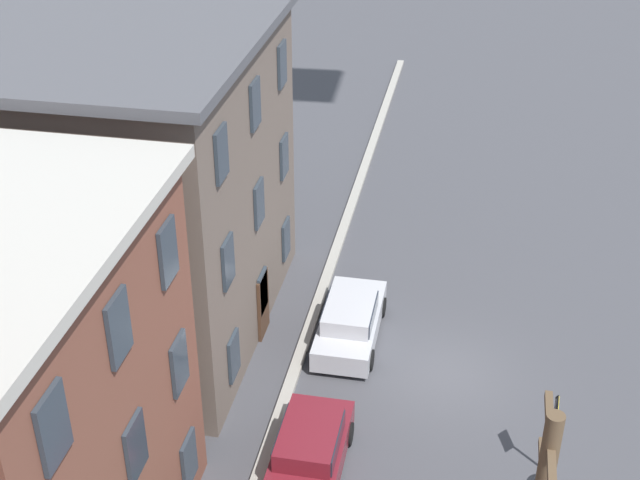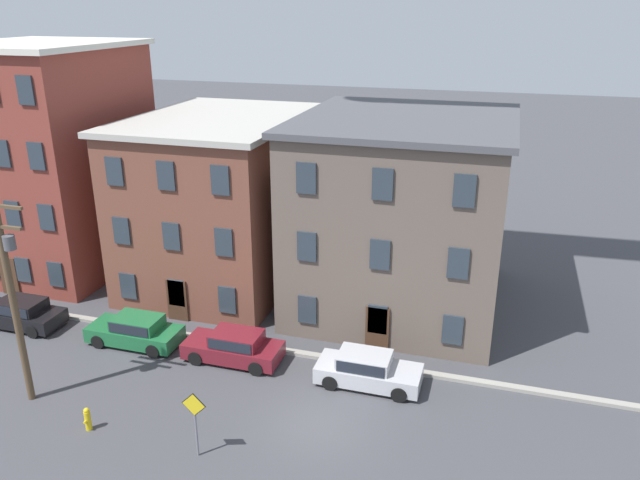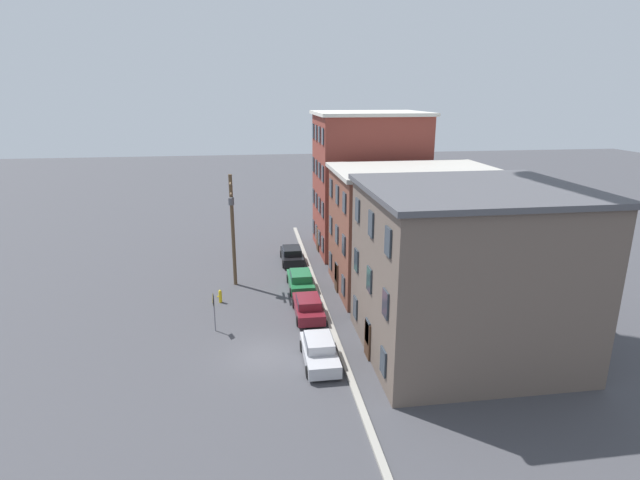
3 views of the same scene
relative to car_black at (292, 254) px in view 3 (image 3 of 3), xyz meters
name	(u,v)px [view 3 (image 3 of 3)]	position (x,y,z in m)	size (l,w,h in m)	color
ground_plane	(264,355)	(16.50, -3.13, -0.75)	(200.00, 200.00, 0.00)	#424247
kerb_strip	(340,349)	(16.50, 1.37, -0.67)	(56.00, 0.36, 0.16)	#9E998E
apartment_corner	(368,183)	(-3.10, 7.64, 5.84)	(8.86, 10.07, 13.14)	brown
apartment_midblock	(412,229)	(7.21, 8.71, 3.96)	(8.83, 12.21, 9.40)	brown
apartment_far	(467,272)	(17.50, 8.56, 4.22)	(10.64, 11.89, 9.90)	#66564C
car_black	(292,254)	(0.00, 0.00, 0.00)	(4.40, 1.92, 1.43)	black
car_green	(301,280)	(6.50, 0.09, 0.00)	(4.40, 1.92, 1.43)	#1E6638
car_maroon	(308,306)	(11.54, 0.09, 0.00)	(4.40, 1.92, 1.43)	maroon
car_silver	(320,350)	(17.67, -0.01, 0.00)	(4.40, 1.92, 1.43)	#B7B7BC
caution_sign	(214,306)	(12.89, -6.14, 1.00)	(0.93, 0.08, 2.63)	slate
utility_pole	(233,224)	(4.81, -4.98, 4.24)	(2.40, 0.44, 8.88)	brown
fire_hydrant	(220,296)	(8.25, -6.02, -0.27)	(0.24, 0.34, 0.96)	yellow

